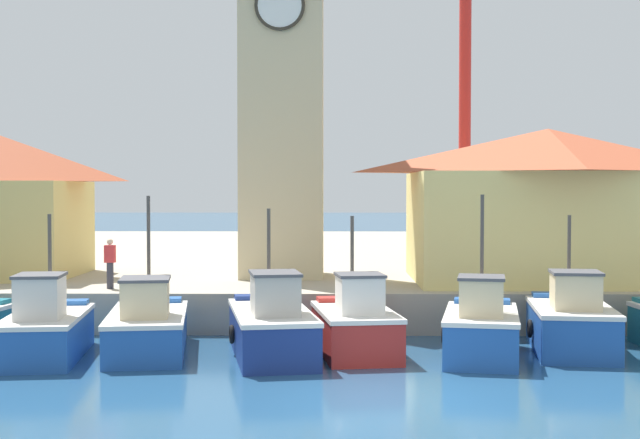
{
  "coord_description": "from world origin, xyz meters",
  "views": [
    {
      "loc": [
        -1.05,
        -19.16,
        4.5
      ],
      "look_at": [
        -1.42,
        10.0,
        3.5
      ],
      "focal_mm": 50.0,
      "sensor_mm": 36.0,
      "label": 1
    }
  ],
  "objects_px": {
    "port_crane_near": "(464,104)",
    "dock_worker_along_quay": "(446,264)",
    "dock_worker_near_tower": "(110,263)",
    "fishing_boat_left_outer": "(46,329)",
    "fishing_boat_mid_left": "(272,327)",
    "fishing_boat_center": "(355,326)",
    "fishing_boat_right_inner": "(571,323)",
    "warehouse_right": "(547,203)",
    "fishing_boat_left_inner": "(147,327)",
    "clock_tower": "(282,71)",
    "fishing_boat_mid_right": "(481,329)"
  },
  "relations": [
    {
      "from": "fishing_boat_center",
      "to": "clock_tower",
      "type": "distance_m",
      "value": 11.95
    },
    {
      "from": "fishing_boat_left_inner",
      "to": "fishing_boat_mid_right",
      "type": "relative_size",
      "value": 1.14
    },
    {
      "from": "clock_tower",
      "to": "port_crane_near",
      "type": "distance_m",
      "value": 12.13
    },
    {
      "from": "fishing_boat_mid_right",
      "to": "clock_tower",
      "type": "distance_m",
      "value": 13.38
    },
    {
      "from": "port_crane_near",
      "to": "warehouse_right",
      "type": "bearing_deg",
      "value": -82.67
    },
    {
      "from": "port_crane_near",
      "to": "dock_worker_near_tower",
      "type": "height_order",
      "value": "port_crane_near"
    },
    {
      "from": "warehouse_right",
      "to": "dock_worker_along_quay",
      "type": "distance_m",
      "value": 5.38
    },
    {
      "from": "dock_worker_along_quay",
      "to": "dock_worker_near_tower",
      "type": "bearing_deg",
      "value": 177.69
    },
    {
      "from": "fishing_boat_left_outer",
      "to": "fishing_boat_mid_left",
      "type": "xyz_separation_m",
      "value": [
        5.97,
        0.39,
        0.02
      ]
    },
    {
      "from": "fishing_boat_left_outer",
      "to": "warehouse_right",
      "type": "height_order",
      "value": "warehouse_right"
    },
    {
      "from": "fishing_boat_center",
      "to": "dock_worker_along_quay",
      "type": "relative_size",
      "value": 2.7
    },
    {
      "from": "fishing_boat_left_inner",
      "to": "fishing_boat_mid_left",
      "type": "xyz_separation_m",
      "value": [
        3.42,
        -0.35,
        0.07
      ]
    },
    {
      "from": "fishing_boat_right_inner",
      "to": "port_crane_near",
      "type": "bearing_deg",
      "value": 91.42
    },
    {
      "from": "clock_tower",
      "to": "dock_worker_near_tower",
      "type": "relative_size",
      "value": 9.74
    },
    {
      "from": "dock_worker_along_quay",
      "to": "fishing_boat_right_inner",
      "type": "bearing_deg",
      "value": -49.56
    },
    {
      "from": "warehouse_right",
      "to": "port_crane_near",
      "type": "bearing_deg",
      "value": 97.33
    },
    {
      "from": "fishing_boat_mid_right",
      "to": "fishing_boat_right_inner",
      "type": "relative_size",
      "value": 0.99
    },
    {
      "from": "port_crane_near",
      "to": "dock_worker_near_tower",
      "type": "bearing_deg",
      "value": -135.09
    },
    {
      "from": "fishing_boat_mid_left",
      "to": "port_crane_near",
      "type": "distance_m",
      "value": 21.03
    },
    {
      "from": "clock_tower",
      "to": "warehouse_right",
      "type": "distance_m",
      "value": 10.61
    },
    {
      "from": "dock_worker_near_tower",
      "to": "dock_worker_along_quay",
      "type": "xyz_separation_m",
      "value": [
        10.73,
        -0.43,
        0.0
      ]
    },
    {
      "from": "fishing_boat_right_inner",
      "to": "dock_worker_near_tower",
      "type": "relative_size",
      "value": 2.81
    },
    {
      "from": "clock_tower",
      "to": "port_crane_near",
      "type": "height_order",
      "value": "port_crane_near"
    },
    {
      "from": "fishing_boat_mid_right",
      "to": "warehouse_right",
      "type": "xyz_separation_m",
      "value": [
        3.56,
        7.57,
        3.22
      ]
    },
    {
      "from": "fishing_boat_right_inner",
      "to": "fishing_boat_left_outer",
      "type": "bearing_deg",
      "value": -175.55
    },
    {
      "from": "fishing_boat_mid_right",
      "to": "dock_worker_near_tower",
      "type": "height_order",
      "value": "fishing_boat_mid_right"
    },
    {
      "from": "fishing_boat_left_outer",
      "to": "dock_worker_near_tower",
      "type": "bearing_deg",
      "value": 84.87
    },
    {
      "from": "fishing_boat_center",
      "to": "fishing_boat_left_outer",
      "type": "bearing_deg",
      "value": -174.98
    },
    {
      "from": "fishing_boat_mid_left",
      "to": "port_crane_near",
      "type": "bearing_deg",
      "value": 66.53
    },
    {
      "from": "clock_tower",
      "to": "fishing_boat_center",
      "type": "bearing_deg",
      "value": -73.92
    },
    {
      "from": "clock_tower",
      "to": "fishing_boat_mid_left",
      "type": "bearing_deg",
      "value": -88.76
    },
    {
      "from": "fishing_boat_mid_left",
      "to": "warehouse_right",
      "type": "relative_size",
      "value": 0.57
    },
    {
      "from": "clock_tower",
      "to": "fishing_boat_right_inner",
      "type": "bearing_deg",
      "value": -43.99
    },
    {
      "from": "fishing_boat_left_inner",
      "to": "port_crane_near",
      "type": "distance_m",
      "value": 22.27
    },
    {
      "from": "fishing_boat_center",
      "to": "warehouse_right",
      "type": "relative_size",
      "value": 0.45
    },
    {
      "from": "fishing_boat_left_outer",
      "to": "clock_tower",
      "type": "height_order",
      "value": "clock_tower"
    },
    {
      "from": "fishing_boat_left_inner",
      "to": "dock_worker_near_tower",
      "type": "relative_size",
      "value": 3.18
    },
    {
      "from": "fishing_boat_left_inner",
      "to": "fishing_boat_center",
      "type": "height_order",
      "value": "fishing_boat_left_inner"
    },
    {
      "from": "fishing_boat_right_inner",
      "to": "fishing_boat_center",
      "type": "bearing_deg",
      "value": -176.34
    },
    {
      "from": "fishing_boat_mid_right",
      "to": "fishing_boat_right_inner",
      "type": "bearing_deg",
      "value": 18.73
    },
    {
      "from": "fishing_boat_center",
      "to": "port_crane_near",
      "type": "xyz_separation_m",
      "value": [
        5.54,
        17.63,
        7.69
      ]
    },
    {
      "from": "clock_tower",
      "to": "fishing_boat_left_inner",
      "type": "bearing_deg",
      "value": -110.87
    },
    {
      "from": "port_crane_near",
      "to": "dock_worker_along_quay",
      "type": "height_order",
      "value": "port_crane_near"
    },
    {
      "from": "fishing_boat_mid_left",
      "to": "fishing_boat_right_inner",
      "type": "height_order",
      "value": "fishing_boat_mid_left"
    },
    {
      "from": "fishing_boat_left_outer",
      "to": "warehouse_right",
      "type": "distance_m",
      "value": 17.32
    },
    {
      "from": "dock_worker_along_quay",
      "to": "fishing_boat_mid_left",
      "type": "bearing_deg",
      "value": -140.83
    },
    {
      "from": "fishing_boat_left_outer",
      "to": "clock_tower",
      "type": "relative_size",
      "value": 0.3
    },
    {
      "from": "fishing_boat_right_inner",
      "to": "clock_tower",
      "type": "height_order",
      "value": "clock_tower"
    },
    {
      "from": "fishing_boat_mid_right",
      "to": "dock_worker_along_quay",
      "type": "xyz_separation_m",
      "value": [
        -0.38,
        4.43,
        1.35
      ]
    },
    {
      "from": "fishing_boat_left_inner",
      "to": "dock_worker_near_tower",
      "type": "xyz_separation_m",
      "value": [
        -2.09,
        4.33,
        1.4
      ]
    }
  ]
}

